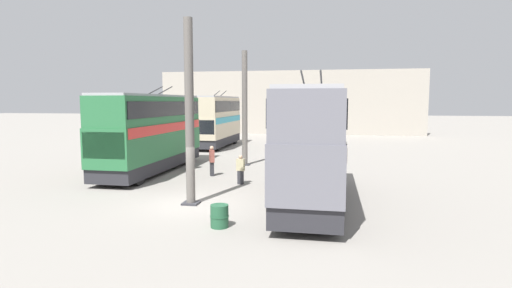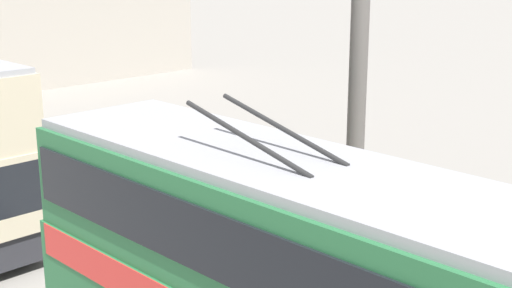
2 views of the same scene
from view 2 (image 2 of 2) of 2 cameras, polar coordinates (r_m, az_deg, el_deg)
name	(u,v)px [view 2 (image 2 of 2)]	position (r m, az deg, el deg)	size (l,w,h in m)	color
support_column_far	(356,132)	(15.16, 7.99, 0.98)	(0.69, 0.69, 7.88)	#605B56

